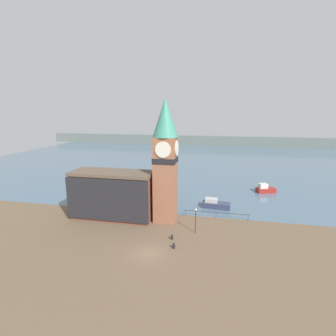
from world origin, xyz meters
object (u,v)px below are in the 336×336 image
object	(u,v)px
clock_tower	(165,158)
boat_near	(215,204)
mooring_bollard_near	(174,246)
lamp_post	(196,216)
pier_building	(113,195)
boat_far	(265,189)
mooring_bollard_far	(172,237)

from	to	relation	value
clock_tower	boat_near	xyz separation A→B (m)	(8.08, 7.63, -10.01)
clock_tower	mooring_bollard_near	bearing A→B (deg)	-71.06
lamp_post	pier_building	bearing A→B (deg)	167.77
boat_near	lamp_post	world-z (taller)	lamp_post
clock_tower	pier_building	bearing A→B (deg)	-176.13
boat_near	boat_far	size ratio (longest dim) A/B	1.19
clock_tower	mooring_bollard_near	size ratio (longest dim) A/B	25.34
pier_building	mooring_bollard_near	world-z (taller)	pier_building
boat_far	boat_near	bearing A→B (deg)	-149.63
boat_near	mooring_bollard_far	size ratio (longest dim) A/B	7.19
pier_building	boat_near	distance (m)	19.38
clock_tower	lamp_post	bearing A→B (deg)	-34.71
boat_near	boat_far	world-z (taller)	boat_far
boat_near	lamp_post	distance (m)	11.88
pier_building	lamp_post	xyz separation A→B (m)	(14.56, -3.15, -1.37)
pier_building	mooring_bollard_far	bearing A→B (deg)	-27.17
boat_near	mooring_bollard_near	size ratio (longest dim) A/B	6.77
boat_far	mooring_bollard_far	bearing A→B (deg)	-140.05
clock_tower	lamp_post	xyz separation A→B (m)	(5.44, -3.77, -7.98)
boat_near	pier_building	bearing A→B (deg)	-149.38
clock_tower	boat_far	xyz separation A→B (m)	(18.90, 19.75, -9.94)
clock_tower	pier_building	xyz separation A→B (m)	(-9.12, -0.62, -6.61)
pier_building	mooring_bollard_far	size ratio (longest dim) A/B	18.86
mooring_bollard_far	mooring_bollard_near	bearing A→B (deg)	-73.94
boat_far	lamp_post	xyz separation A→B (m)	(-13.46, -23.52, 1.96)
boat_near	mooring_bollard_far	world-z (taller)	boat_near
pier_building	lamp_post	size ratio (longest dim) A/B	3.64
lamp_post	mooring_bollard_near	bearing A→B (deg)	-114.18
pier_building	mooring_bollard_far	distance (m)	13.43
mooring_bollard_far	lamp_post	world-z (taller)	lamp_post
boat_far	mooring_bollard_far	xyz separation A→B (m)	(-16.53, -26.26, -0.35)
pier_building	mooring_bollard_near	bearing A→B (deg)	-34.51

